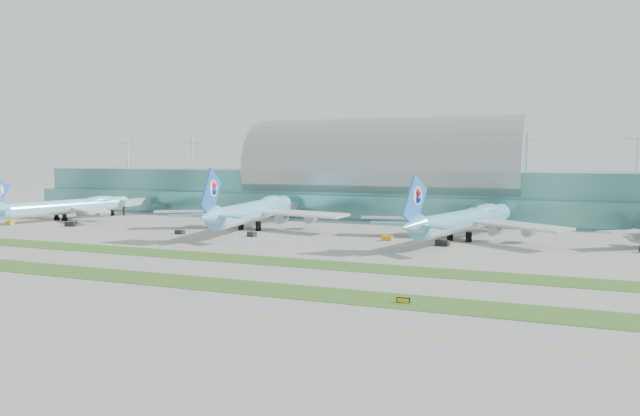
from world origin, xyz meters
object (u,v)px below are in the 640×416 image
at_px(airliner_a, 69,206).
at_px(taxiway_sign_east, 403,300).
at_px(airliner_b, 254,210).
at_px(terminal, 383,183).
at_px(airliner_c, 465,219).

relative_size(airliner_a, taxiway_sign_east, 27.77).
bearing_deg(taxiway_sign_east, airliner_b, 126.60).
height_order(airliner_a, taxiway_sign_east, airliner_a).
xyz_separation_m(terminal, airliner_b, (-28.45, -66.85, -7.22)).
relative_size(airliner_b, taxiway_sign_east, 33.60).
bearing_deg(airliner_b, airliner_a, 173.01).
distance_m(airliner_a, airliner_b, 86.09).
distance_m(airliner_b, taxiway_sign_east, 120.77).
bearing_deg(taxiway_sign_east, airliner_a, 146.93).
xyz_separation_m(airliner_c, taxiway_sign_east, (3.71, -90.45, -6.09)).
relative_size(airliner_a, airliner_c, 0.89).
bearing_deg(airliner_b, terminal, 59.62).
relative_size(airliner_a, airliner_b, 0.83).
bearing_deg(terminal, taxiway_sign_east, -72.28).
height_order(airliner_b, taxiway_sign_east, airliner_b).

